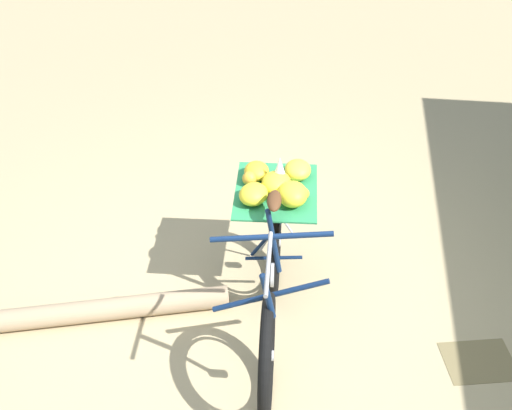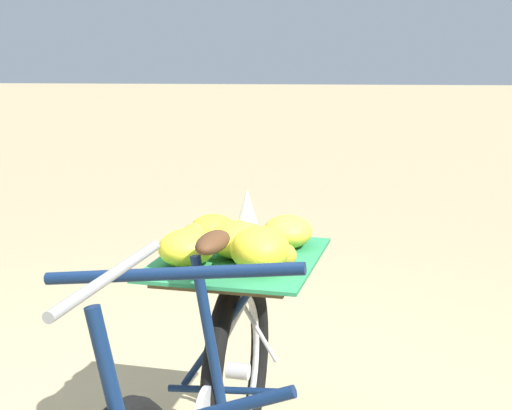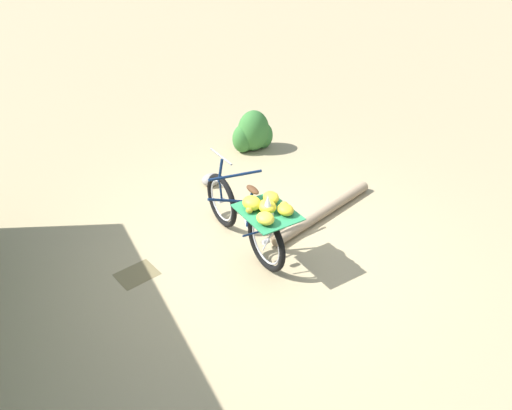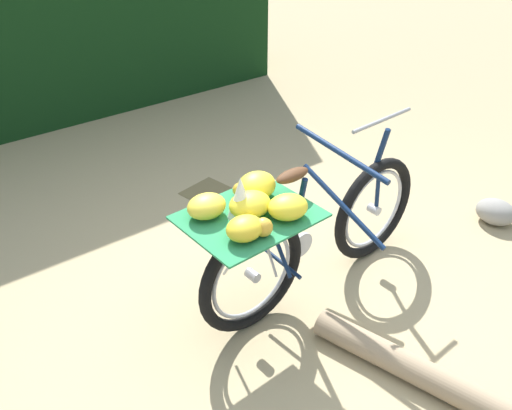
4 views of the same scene
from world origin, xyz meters
name	(u,v)px [view 4 (image 4 of 4)]	position (x,y,z in m)	size (l,w,h in m)	color
ground_plane	(288,302)	(0.00, 0.00, 0.00)	(60.00, 60.00, 0.00)	tan
bicycle	(300,229)	(0.00, 0.08, 0.52)	(0.79, 1.80, 1.03)	black
fallen_log	(492,409)	(1.27, 0.00, 0.08)	(0.15, 0.15, 1.97)	#9E8466
path_stone	(496,212)	(0.63, 1.72, 0.09)	(0.29, 0.24, 0.18)	gray
leaf_litter_patch	(212,194)	(-1.26, 0.60, 0.00)	(0.44, 0.36, 0.01)	olive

